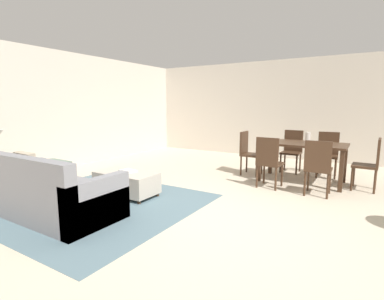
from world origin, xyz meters
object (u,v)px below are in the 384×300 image
Objects in this scene: vase_centerpiece at (308,138)px; book_on_ottoman at (128,171)px; dining_chair_far_right at (328,151)px; dining_chair_head_east at (371,161)px; dining_chair_near_left at (269,160)px; couch at (48,194)px; dining_chair_head_west at (248,150)px; dining_chair_near_right at (318,165)px; ottoman_table at (127,182)px; dining_table at (303,148)px; dining_chair_far_left at (292,148)px.

book_on_ottoman is (-2.34, -2.41, -0.46)m from vase_centerpiece.
dining_chair_far_right and dining_chair_head_east have the same top height.
dining_chair_head_east is at bearing -2.96° from vase_centerpiece.
dining_chair_near_left is at bearing -153.99° from dining_chair_head_east.
dining_chair_head_west is (1.45, 3.64, 0.23)m from couch.
dining_chair_head_east is (0.73, 0.80, 0.00)m from dining_chair_near_right.
vase_centerpiece is (2.34, 2.46, 0.64)m from ottoman_table.
dining_chair_head_east is at bearing -1.09° from dining_table.
dining_chair_far_right is 4.51× the size of vase_centerpiece.
dining_chair_near_left and dining_chair_far_right have the same top height.
dining_chair_far_left is 3.54× the size of book_on_ottoman.
dining_chair_far_left is (-0.78, 1.63, 0.00)m from dining_chair_near_right.
dining_chair_head_west is at bearing 130.50° from dining_chair_near_left.
dining_chair_far_left is at bearing 176.63° from dining_chair_far_right.
ottoman_table is at bearing -144.77° from dining_chair_head_east.
couch is at bearing -125.33° from dining_table.
dining_chair_head_east is (0.78, -0.79, 0.00)m from dining_chair_far_right.
dining_chair_far_right is (2.62, 3.19, 0.30)m from ottoman_table.
vase_centerpiece is at bearing 46.35° from ottoman_table.
dining_chair_near_left is 1.00× the size of dining_chair_near_right.
ottoman_table is at bearing -149.11° from dining_chair_near_right.
dining_chair_near_right and dining_chair_far_right have the same top height.
ottoman_table is at bearing -133.07° from dining_table.
dining_chair_head_west is (-0.69, 0.81, 0.00)m from dining_chair_near_left.
ottoman_table is at bearing -88.06° from book_on_ottoman.
dining_chair_near_right is at bearing -132.23° from dining_chair_head_east.
dining_chair_near_right is 0.98m from vase_centerpiece.
dining_chair_near_right is 1.59m from dining_chair_far_right.
dining_table is 5.97× the size of book_on_ottoman.
dining_table is at bearing -157.02° from vase_centerpiece.
dining_chair_far_left is 0.73m from dining_chair_far_right.
vase_centerpiece is (-0.33, 0.86, 0.34)m from dining_chair_near_right.
dining_chair_near_left reaches higher than ottoman_table.
couch is at bearing -123.71° from dining_chair_far_right.
vase_centerpiece is at bearing 22.98° from dining_table.
dining_chair_near_right is 1.00× the size of dining_chair_far_right.
vase_centerpiece is 0.79× the size of book_on_ottoman.
dining_chair_far_right is (0.77, 1.54, 0.00)m from dining_chair_near_left.
dining_chair_near_left and dining_chair_head_west have the same top height.
dining_chair_head_east reaches higher than ottoman_table.
dining_chair_near_left is (2.14, 2.83, 0.23)m from couch.
vase_centerpiece is at bearing -59.85° from dining_chair_far_left.
dining_chair_head_east is 2.24m from dining_chair_head_west.
couch is at bearing -103.81° from ottoman_table.
dining_chair_far_right is at bearing 63.39° from dining_chair_near_left.
dining_chair_near_left is at bearing 52.85° from couch.
dining_chair_head_east reaches higher than dining_table.
dining_chair_far_right is at bearing 134.69° from dining_chair_head_east.
dining_chair_head_east reaches higher than couch.
dining_chair_far_right is 1.00× the size of dining_chair_head_east.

